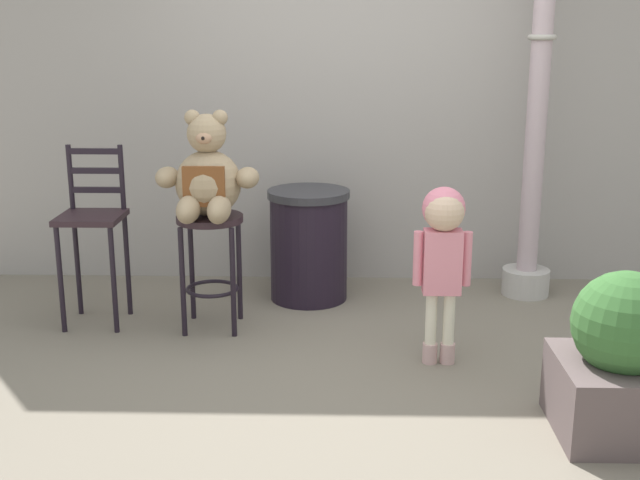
{
  "coord_description": "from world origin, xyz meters",
  "views": [
    {
      "loc": [
        -0.04,
        -3.96,
        1.79
      ],
      "look_at": [
        -0.16,
        0.52,
        0.6
      ],
      "focal_mm": 45.24,
      "sensor_mm": 36.0,
      "label": 1
    }
  ],
  "objects_px": {
    "trash_bin": "(309,245)",
    "bar_chair_empty": "(93,226)",
    "planter_with_shrub": "(622,361)",
    "lamppost": "(536,121)",
    "bar_stool_with_teddy": "(211,247)",
    "child_walking": "(443,237)",
    "teddy_bear": "(207,179)"
  },
  "relations": [
    {
      "from": "trash_bin",
      "to": "bar_chair_empty",
      "type": "height_order",
      "value": "bar_chair_empty"
    },
    {
      "from": "trash_bin",
      "to": "bar_chair_empty",
      "type": "relative_size",
      "value": 0.68
    },
    {
      "from": "trash_bin",
      "to": "planter_with_shrub",
      "type": "distance_m",
      "value": 2.36
    },
    {
      "from": "trash_bin",
      "to": "planter_with_shrub",
      "type": "xyz_separation_m",
      "value": [
        1.47,
        -1.84,
        -0.03
      ]
    },
    {
      "from": "lamppost",
      "to": "bar_chair_empty",
      "type": "xyz_separation_m",
      "value": [
        -2.79,
        -0.6,
        -0.58
      ]
    },
    {
      "from": "bar_stool_with_teddy",
      "to": "lamppost",
      "type": "height_order",
      "value": "lamppost"
    },
    {
      "from": "child_walking",
      "to": "planter_with_shrub",
      "type": "distance_m",
      "value": 1.11
    },
    {
      "from": "bar_stool_with_teddy",
      "to": "teddy_bear",
      "type": "bearing_deg",
      "value": -90.0
    },
    {
      "from": "trash_bin",
      "to": "lamppost",
      "type": "distance_m",
      "value": 1.7
    },
    {
      "from": "child_walking",
      "to": "bar_chair_empty",
      "type": "height_order",
      "value": "bar_chair_empty"
    },
    {
      "from": "teddy_bear",
      "to": "trash_bin",
      "type": "distance_m",
      "value": 0.99
    },
    {
      "from": "bar_stool_with_teddy",
      "to": "teddy_bear",
      "type": "distance_m",
      "value": 0.42
    },
    {
      "from": "teddy_bear",
      "to": "bar_stool_with_teddy",
      "type": "bearing_deg",
      "value": 90.0
    },
    {
      "from": "child_walking",
      "to": "trash_bin",
      "type": "relative_size",
      "value": 1.31
    },
    {
      "from": "planter_with_shrub",
      "to": "bar_chair_empty",
      "type": "bearing_deg",
      "value": 153.78
    },
    {
      "from": "trash_bin",
      "to": "planter_with_shrub",
      "type": "bearing_deg",
      "value": -51.37
    },
    {
      "from": "teddy_bear",
      "to": "trash_bin",
      "type": "bearing_deg",
      "value": 46.36
    },
    {
      "from": "teddy_bear",
      "to": "bar_chair_empty",
      "type": "relative_size",
      "value": 0.57
    },
    {
      "from": "teddy_bear",
      "to": "bar_chair_empty",
      "type": "distance_m",
      "value": 0.8
    },
    {
      "from": "bar_stool_with_teddy",
      "to": "planter_with_shrub",
      "type": "distance_m",
      "value": 2.41
    },
    {
      "from": "bar_chair_empty",
      "to": "bar_stool_with_teddy",
      "type": "bearing_deg",
      "value": -6.54
    },
    {
      "from": "child_walking",
      "to": "bar_chair_empty",
      "type": "relative_size",
      "value": 0.9
    },
    {
      "from": "lamppost",
      "to": "planter_with_shrub",
      "type": "bearing_deg",
      "value": -90.56
    },
    {
      "from": "lamppost",
      "to": "bar_chair_empty",
      "type": "bearing_deg",
      "value": -167.87
    },
    {
      "from": "trash_bin",
      "to": "planter_with_shrub",
      "type": "relative_size",
      "value": 0.98
    },
    {
      "from": "bar_stool_with_teddy",
      "to": "trash_bin",
      "type": "xyz_separation_m",
      "value": [
        0.57,
        0.56,
        -0.13
      ]
    },
    {
      "from": "teddy_bear",
      "to": "planter_with_shrub",
      "type": "distance_m",
      "value": 2.46
    },
    {
      "from": "lamppost",
      "to": "bar_chair_empty",
      "type": "distance_m",
      "value": 2.91
    },
    {
      "from": "child_walking",
      "to": "lamppost",
      "type": "bearing_deg",
      "value": -61.92
    },
    {
      "from": "bar_stool_with_teddy",
      "to": "child_walking",
      "type": "height_order",
      "value": "child_walking"
    },
    {
      "from": "trash_bin",
      "to": "lamppost",
      "type": "xyz_separation_m",
      "value": [
        1.49,
        0.12,
        0.82
      ]
    },
    {
      "from": "trash_bin",
      "to": "bar_stool_with_teddy",
      "type": "bearing_deg",
      "value": -135.22
    }
  ]
}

